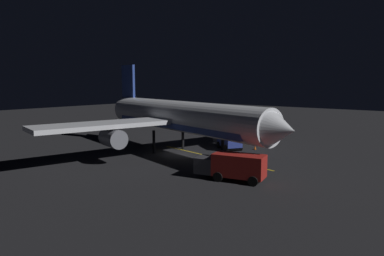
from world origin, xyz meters
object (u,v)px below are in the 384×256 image
object	(u,v)px
traffic_cone_near_left	(217,162)
traffic_cone_near_right	(255,148)
ground_crew_worker	(261,164)
airliner	(177,117)
baggage_truck	(233,167)
catering_truck	(228,140)

from	to	relation	value
traffic_cone_near_left	traffic_cone_near_right	distance (m)	10.22
ground_crew_worker	traffic_cone_near_right	distance (m)	12.17
airliner	traffic_cone_near_left	world-z (taller)	airliner
baggage_truck	catering_truck	world-z (taller)	baggage_truck
ground_crew_worker	traffic_cone_near_left	xyz separation A→B (m)	(-0.16, -5.46, -0.64)
catering_truck	traffic_cone_near_left	size ratio (longest dim) A/B	10.46
traffic_cone_near_right	baggage_truck	bearing A→B (deg)	21.44
catering_truck	traffic_cone_near_right	size ratio (longest dim) A/B	10.46
ground_crew_worker	traffic_cone_near_left	bearing A→B (deg)	-91.71
ground_crew_worker	traffic_cone_near_right	bearing A→B (deg)	-148.27
traffic_cone_near_left	ground_crew_worker	bearing A→B (deg)	88.29
airliner	traffic_cone_near_left	distance (m)	8.71
traffic_cone_near_left	catering_truck	bearing A→B (deg)	-153.47
baggage_truck	ground_crew_worker	size ratio (longest dim) A/B	3.90
catering_truck	traffic_cone_near_left	xyz separation A→B (m)	(8.62, 4.30, -0.94)
airliner	traffic_cone_near_left	size ratio (longest dim) A/B	64.63
airliner	traffic_cone_near_right	bearing A→B (deg)	143.16
ground_crew_worker	catering_truck	bearing A→B (deg)	-131.97
traffic_cone_near_left	airliner	bearing A→B (deg)	-102.28
baggage_truck	traffic_cone_near_left	xyz separation A→B (m)	(-4.46, -4.82, -1.04)
baggage_truck	airliner	bearing A→B (deg)	-116.49
ground_crew_worker	traffic_cone_near_right	world-z (taller)	ground_crew_worker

